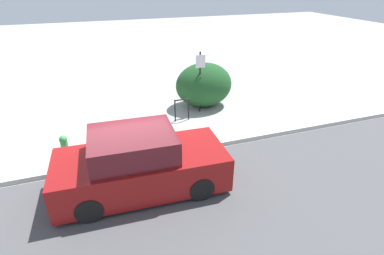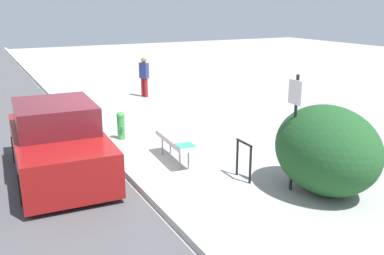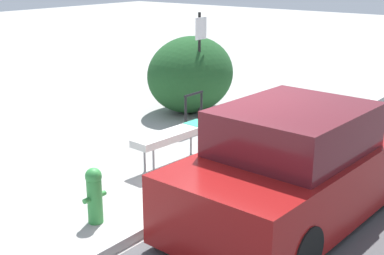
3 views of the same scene
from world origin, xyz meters
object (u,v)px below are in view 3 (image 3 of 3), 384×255
parked_car_near (297,168)px  fire_hydrant (94,194)px  sign_post (200,56)px  bench (173,135)px  bike_rack (194,108)px

parked_car_near → fire_hydrant: bearing=134.8°
fire_hydrant → parked_car_near: size_ratio=0.19×
sign_post → fire_hydrant: sign_post is taller
bench → sign_post: bearing=32.1°
bike_rack → parked_car_near: (-2.10, -3.36, 0.19)m
bench → parked_car_near: (-0.49, -2.53, 0.17)m
sign_post → parked_car_near: bearing=-127.6°
bike_rack → sign_post: bearing=30.6°
sign_post → parked_car_near: size_ratio=0.56×
bike_rack → sign_post: size_ratio=0.36×
bike_rack → bench: bearing=-153.0°
bench → fire_hydrant: bearing=-162.4°
bench → bike_rack: bearing=30.9°
fire_hydrant → parked_car_near: (1.78, -1.97, 0.28)m
sign_post → fire_hydrant: size_ratio=3.01×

